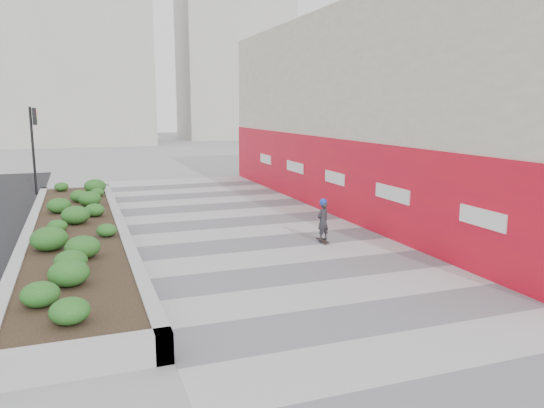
{
  "coord_description": "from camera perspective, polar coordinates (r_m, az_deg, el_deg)",
  "views": [
    {
      "loc": [
        -5.28,
        -10.17,
        4.18
      ],
      "look_at": [
        0.49,
        5.61,
        1.1
      ],
      "focal_mm": 35.0,
      "sensor_mm": 36.0,
      "label": 1
    }
  ],
  "objects": [
    {
      "name": "ground",
      "position": [
        12.2,
        6.99,
        -9.73
      ],
      "size": [
        160.0,
        160.0,
        0.0
      ],
      "primitive_type": "plane",
      "color": "gray",
      "rests_on": "ground"
    },
    {
      "name": "walkway",
      "position": [
        14.79,
        1.69,
        -6.01
      ],
      "size": [
        8.0,
        36.0,
        0.01
      ],
      "primitive_type": "cube",
      "color": "#A8A8AD",
      "rests_on": "ground"
    },
    {
      "name": "building",
      "position": [
        22.74,
        12.71,
        9.62
      ],
      "size": [
        6.04,
        24.08,
        8.0
      ],
      "color": "#BEB5A3",
      "rests_on": "ground"
    },
    {
      "name": "planter",
      "position": [
        17.58,
        -20.34,
        -2.63
      ],
      "size": [
        3.0,
        18.0,
        0.9
      ],
      "color": "#9E9EA0",
      "rests_on": "ground"
    },
    {
      "name": "traffic_signal_near",
      "position": [
        27.78,
        -24.25,
        6.54
      ],
      "size": [
        0.33,
        0.28,
        4.2
      ],
      "color": "black",
      "rests_on": "ground"
    },
    {
      "name": "distant_bldg_north_l",
      "position": [
        65.43,
        -20.47,
        14.85
      ],
      "size": [
        16.0,
        12.0,
        20.0
      ],
      "primitive_type": "cube",
      "color": "#ADAAA3",
      "rests_on": "ground"
    },
    {
      "name": "distant_bldg_north_r",
      "position": [
        73.46,
        -4.11,
        16.46
      ],
      "size": [
        14.0,
        10.0,
        24.0
      ],
      "primitive_type": "cube",
      "color": "#ADAAA3",
      "rests_on": "ground"
    },
    {
      "name": "manhole_cover",
      "position": [
        14.98,
        3.47,
        -5.83
      ],
      "size": [
        0.44,
        0.44,
        0.01
      ],
      "primitive_type": "cylinder",
      "color": "#595654",
      "rests_on": "ground"
    },
    {
      "name": "skateboarder",
      "position": [
        16.56,
        5.5,
        -1.76
      ],
      "size": [
        0.54,
        0.74,
        1.4
      ],
      "rotation": [
        0.0,
        0.0,
        -0.11
      ],
      "color": "beige",
      "rests_on": "ground"
    }
  ]
}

